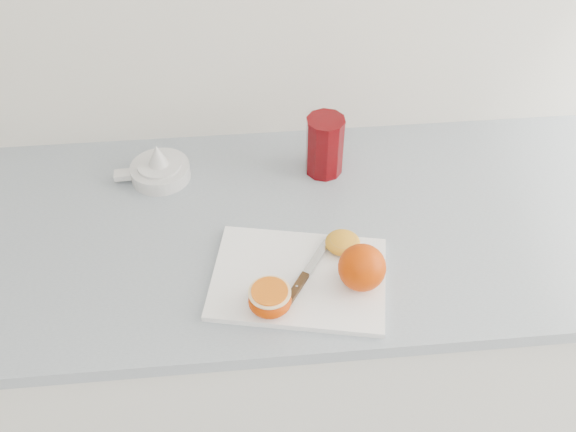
{
  "coord_description": "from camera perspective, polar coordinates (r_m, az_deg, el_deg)",
  "views": [
    {
      "loc": [
        0.18,
        0.78,
        1.79
      ],
      "look_at": [
        0.26,
        1.64,
        0.96
      ],
      "focal_mm": 40.0,
      "sensor_mm": 36.0,
      "label": 1
    }
  ],
  "objects": [
    {
      "name": "whole_orange",
      "position": [
        1.14,
        6.59,
        -4.58
      ],
      "size": [
        0.09,
        0.09,
        0.09
      ],
      "color": "#C94900",
      "rests_on": "cutting_board"
    },
    {
      "name": "citrus_juicer",
      "position": [
        1.4,
        -11.38,
        4.13
      ],
      "size": [
        0.16,
        0.13,
        0.09
      ],
      "color": "white",
      "rests_on": "counter"
    },
    {
      "name": "counter",
      "position": [
        1.63,
        -0.77,
        -11.67
      ],
      "size": [
        2.44,
        0.64,
        0.89
      ],
      "color": "silver",
      "rests_on": "ground"
    },
    {
      "name": "half_orange",
      "position": [
        1.11,
        -1.63,
        -7.42
      ],
      "size": [
        0.08,
        0.08,
        0.05
      ],
      "color": "#C94900",
      "rests_on": "cutting_board"
    },
    {
      "name": "red_tumbler",
      "position": [
        1.37,
        3.27,
        6.09
      ],
      "size": [
        0.08,
        0.08,
        0.14
      ],
      "color": "#5C0408",
      "rests_on": "counter"
    },
    {
      "name": "paring_knife",
      "position": [
        1.16,
        1.12,
        -5.92
      ],
      "size": [
        0.1,
        0.15,
        0.01
      ],
      "color": "#442C10",
      "rests_on": "cutting_board"
    },
    {
      "name": "cutting_board",
      "position": [
        1.18,
        0.96,
        -5.55
      ],
      "size": [
        0.35,
        0.29,
        0.01
      ],
      "primitive_type": "cube",
      "rotation": [
        0.0,
        0.0,
        -0.21
      ],
      "color": "white",
      "rests_on": "counter"
    },
    {
      "name": "squeezed_shell",
      "position": [
        1.22,
        4.88,
        -2.35
      ],
      "size": [
        0.07,
        0.07,
        0.03
      ],
      "color": "orange",
      "rests_on": "cutting_board"
    }
  ]
}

